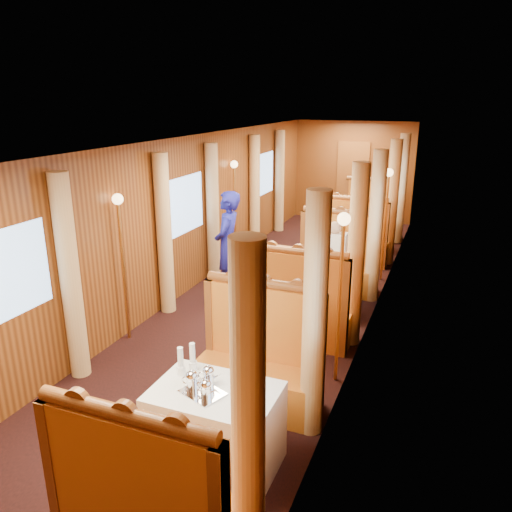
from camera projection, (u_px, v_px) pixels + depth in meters
The scene contains 47 objects.
floor at pixel (272, 304), 7.74m from camera, with size 3.00×12.00×0.01m, color black, non-canonical shape.
ceiling at pixel (274, 140), 6.97m from camera, with size 3.00×12.00×0.01m, color silver, non-canonical shape.
wall_far at pixel (353, 172), 12.66m from camera, with size 3.00×2.50×0.01m, color brown, non-canonical shape.
wall_left at pixel (184, 218), 7.88m from camera, with size 12.00×2.50×0.01m, color brown, non-canonical shape.
wall_right at pixel (376, 236), 6.83m from camera, with size 12.00×2.50×0.01m, color brown, non-canonical shape.
doorway_far at pixel (352, 182), 12.71m from camera, with size 0.80×0.04×2.00m, color brown.
table_near at pixel (216, 429), 4.26m from camera, with size 1.05×0.72×0.75m, color white.
banquette_near_fwd at pixel (149, 512), 3.35m from camera, with size 1.30×0.55×1.34m.
banquette_near_aft at pixel (259, 366), 5.14m from camera, with size 1.30×0.55×1.34m.
table_mid at pixel (320, 288), 7.36m from camera, with size 1.05×0.72×0.75m, color white.
banquette_mid_fwd at pixel (300, 312), 6.45m from camera, with size 1.30×0.55×1.34m.
banquette_mid_aft at pixel (336, 265), 8.24m from camera, with size 1.30×0.55×1.34m.
table_far at pixel (363, 231), 10.45m from camera, with size 1.05×0.72×0.75m, color white.
banquette_far_fwd at pixel (353, 242), 9.54m from camera, with size 1.30×0.55×1.34m.
banquette_far_aft at pixel (371, 219), 11.34m from camera, with size 1.30×0.55×1.34m.
tea_tray at pixel (202, 393), 4.10m from camera, with size 0.34×0.26×0.01m, color silver.
teapot_left at pixel (192, 383), 4.13m from camera, with size 0.17×0.13×0.14m, color silver, non-canonical shape.
teapot_right at pixel (206, 391), 4.02m from camera, with size 0.16×0.12×0.13m, color silver, non-canonical shape.
teapot_back at pixel (208, 378), 4.21m from camera, with size 0.17×0.12×0.14m, color silver, non-canonical shape.
fruit_plate at pixel (248, 403), 3.94m from camera, with size 0.24×0.24×0.05m.
cup_inboard at pixel (181, 364), 4.35m from camera, with size 0.08×0.08×0.26m.
cup_outboard at pixel (193, 360), 4.42m from camera, with size 0.08×0.08×0.26m.
rose_vase_mid at pixel (320, 253), 7.18m from camera, with size 0.06×0.06×0.36m.
rose_vase_far at pixel (365, 205), 10.29m from camera, with size 0.06×0.06×0.36m.
window_left_near at pixel (0, 277), 4.72m from camera, with size 1.20×0.90×0.01m, color #85ADDF, non-canonical shape.
curtain_left_near_b at pixel (70, 279), 5.46m from camera, with size 0.22×0.22×2.35m, color tan.
window_right_near at pixel (302, 329), 3.67m from camera, with size 1.20×0.90×0.01m, color #85ADDF, non-canonical shape.
curtain_right_near_a at pixel (248, 418), 3.11m from camera, with size 0.22×0.22×2.35m, color tan.
curtain_right_near_b at pixel (315, 319), 4.49m from camera, with size 0.22×0.22×2.35m, color tan.
window_left_mid at pixel (184, 205), 7.81m from camera, with size 1.20×0.90×0.01m, color #85ADDF, non-canonical shape.
curtain_left_mid_a at pixel (164, 235), 7.17m from camera, with size 0.22×0.22×2.35m, color tan.
curtain_left_mid_b at pixel (213, 213), 8.55m from camera, with size 0.22×0.22×2.35m, color tan.
window_right_mid at pixel (376, 222), 6.77m from camera, with size 1.20×0.90×0.01m, color #85ADDF, non-canonical shape.
curtain_right_mid_a at pixel (356, 257), 6.20m from camera, with size 0.22×0.22×2.35m, color tan.
curtain_right_mid_b at pixel (376, 228), 7.58m from camera, with size 0.22×0.22×2.35m, color tan.
window_left_far at pixel (263, 174), 10.91m from camera, with size 1.20×0.90×0.01m, color #85ADDF, non-canonical shape.
curtain_left_far_a at pixel (255, 193), 10.27m from camera, with size 0.22×0.22×2.35m, color tan.
curtain_left_far_b at pixel (279, 182), 11.65m from camera, with size 0.22×0.22×2.35m, color tan.
window_right_far at pixel (403, 182), 9.87m from camera, with size 1.20×0.90×0.01m, color #85ADDF, non-canonical shape.
curtain_right_far_a at pixel (392, 203), 9.30m from camera, with size 0.22×0.22×2.35m, color tan.
curtain_right_far_b at pixel (401, 189), 10.68m from camera, with size 0.22×0.22×2.35m, color tan.
sconce_left_fore at pixel (121, 238), 6.26m from camera, with size 0.14×0.14×1.95m.
sconce_right_fore at pixel (341, 265), 5.27m from camera, with size 0.14×0.14×1.95m.
sconce_left_aft at pixel (234, 191), 9.35m from camera, with size 0.14×0.14×1.95m.
sconce_right_aft at pixel (387, 202), 8.37m from camera, with size 0.14×0.14×1.95m.
steward at pixel (228, 245), 7.83m from camera, with size 0.62×0.41×1.71m, color navy.
passenger at pixel (333, 251), 7.92m from camera, with size 0.40×0.44×0.76m.
Camera 1 is at (2.40, -6.72, 3.09)m, focal length 35.00 mm.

